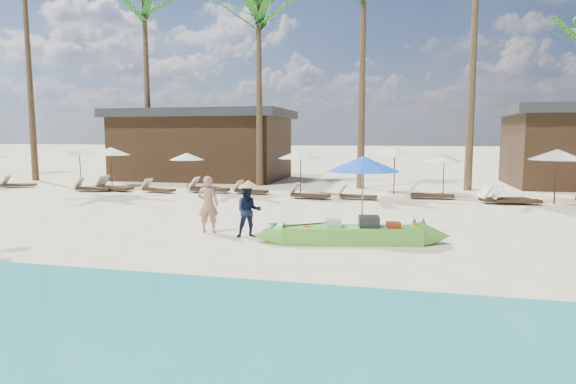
# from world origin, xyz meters

# --- Properties ---
(ground) EXTENTS (240.00, 240.00, 0.00)m
(ground) POSITION_xyz_m (0.00, 0.00, 0.00)
(ground) COLOR beige
(ground) RESTS_ON ground
(wet_sand_strip) EXTENTS (240.00, 4.50, 0.01)m
(wet_sand_strip) POSITION_xyz_m (0.00, -5.00, 0.00)
(wet_sand_strip) COLOR tan
(wet_sand_strip) RESTS_ON ground
(green_canoe) EXTENTS (5.55, 1.43, 0.71)m
(green_canoe) POSITION_xyz_m (2.98, 1.04, 0.24)
(green_canoe) COLOR #5DBA38
(green_canoe) RESTS_ON ground
(tourist) EXTENTS (0.64, 0.47, 1.60)m
(tourist) POSITION_xyz_m (-1.08, 1.52, 0.80)
(tourist) COLOR tan
(tourist) RESTS_ON ground
(vendor_green) EXTENTS (0.84, 0.76, 1.42)m
(vendor_green) POSITION_xyz_m (0.23, 1.15, 0.71)
(vendor_green) COLOR #131B36
(vendor_green) RESTS_ON ground
(blue_umbrella) EXTENTS (2.02, 2.02, 2.17)m
(blue_umbrella) POSITION_xyz_m (3.16, 2.16, 1.96)
(blue_umbrella) COLOR #99999E
(blue_umbrella) RESTS_ON ground
(resort_parasol_2) EXTENTS (2.06, 2.06, 2.13)m
(resort_parasol_2) POSITION_xyz_m (-12.22, 11.07, 1.92)
(resort_parasol_2) COLOR #352515
(resort_parasol_2) RESTS_ON ground
(lounger_2_left) EXTENTS (1.72, 0.96, 0.56)m
(lounger_2_left) POSITION_xyz_m (-15.46, 10.28, 0.19)
(lounger_2_left) COLOR #352515
(lounger_2_left) RESTS_ON ground
(resort_parasol_3) EXTENTS (2.05, 2.05, 2.11)m
(resort_parasol_3) POSITION_xyz_m (-10.74, 11.63, 1.90)
(resort_parasol_3) COLOR #352515
(resort_parasol_3) RESTS_ON ground
(lounger_3_left) EXTENTS (1.82, 0.84, 0.60)m
(lounger_3_left) POSITION_xyz_m (-10.55, 9.59, 0.20)
(lounger_3_left) COLOR #352515
(lounger_3_left) RESTS_ON ground
(lounger_3_right) EXTENTS (2.03, 0.97, 0.66)m
(lounger_3_right) POSITION_xyz_m (-9.63, 10.01, 0.22)
(lounger_3_right) COLOR #352515
(lounger_3_right) RESTS_ON ground
(resort_parasol_4) EXTENTS (1.79, 1.79, 1.84)m
(resort_parasol_4) POSITION_xyz_m (-6.49, 11.80, 1.66)
(resort_parasol_4) COLOR #352515
(resort_parasol_4) RESTS_ON ground
(lounger_4_left) EXTENTS (1.76, 0.82, 0.58)m
(lounger_4_left) POSITION_xyz_m (-7.21, 9.91, 0.19)
(lounger_4_left) COLOR #352515
(lounger_4_left) RESTS_ON ground
(lounger_4_right) EXTENTS (1.93, 0.63, 0.65)m
(lounger_4_right) POSITION_xyz_m (-4.82, 10.38, 0.22)
(lounger_4_right) COLOR #352515
(lounger_4_right) RESTS_ON ground
(resort_parasol_5) EXTENTS (2.04, 2.04, 2.11)m
(resort_parasol_5) POSITION_xyz_m (-0.23, 10.21, 1.90)
(resort_parasol_5) COLOR #352515
(resort_parasol_5) RESTS_ON ground
(lounger_5_left) EXTENTS (1.69, 0.71, 0.56)m
(lounger_5_left) POSITION_xyz_m (-2.71, 10.35, 0.19)
(lounger_5_left) COLOR #352515
(lounger_5_left) RESTS_ON ground
(resort_parasol_6) EXTENTS (2.14, 2.14, 2.20)m
(resort_parasol_6) POSITION_xyz_m (3.88, 11.82, 1.99)
(resort_parasol_6) COLOR #352515
(resort_parasol_6) RESTS_ON ground
(lounger_6_left) EXTENTS (1.82, 0.80, 0.60)m
(lounger_6_left) POSITION_xyz_m (0.27, 9.31, 0.20)
(lounger_6_left) COLOR #352515
(lounger_6_left) RESTS_ON ground
(lounger_6_right) EXTENTS (1.68, 0.64, 0.56)m
(lounger_6_right) POSITION_xyz_m (2.30, 9.56, 0.19)
(lounger_6_right) COLOR #352515
(lounger_6_right) RESTS_ON ground
(resort_parasol_7) EXTENTS (1.88, 1.88, 1.94)m
(resort_parasol_7) POSITION_xyz_m (6.05, 11.67, 1.75)
(resort_parasol_7) COLOR #352515
(resort_parasol_7) RESTS_ON ground
(lounger_7_left) EXTENTS (1.92, 0.64, 0.65)m
(lounger_7_left) POSITION_xyz_m (5.37, 10.47, 0.22)
(lounger_7_left) COLOR #352515
(lounger_7_left) RESTS_ON ground
(lounger_7_right) EXTENTS (2.07, 1.18, 0.67)m
(lounger_7_right) POSITION_xyz_m (8.12, 9.66, 0.22)
(lounger_7_right) COLOR #352515
(lounger_7_right) RESTS_ON ground
(resort_parasol_8) EXTENTS (2.13, 2.13, 2.19)m
(resort_parasol_8) POSITION_xyz_m (10.15, 9.92, 1.97)
(resort_parasol_8) COLOR #352515
(resort_parasol_8) RESTS_ON ground
(lounger_8_left) EXTENTS (1.85, 0.70, 0.61)m
(lounger_8_left) POSITION_xyz_m (8.56, 9.46, 0.21)
(lounger_8_left) COLOR #352515
(lounger_8_left) RESTS_ON ground
(palm_2) EXTENTS (2.08, 2.08, 11.33)m
(palm_2) POSITION_xyz_m (-10.45, 15.08, 9.18)
(palm_2) COLOR brown
(palm_2) RESTS_ON ground
(palm_3) EXTENTS (2.08, 2.08, 10.52)m
(palm_3) POSITION_xyz_m (-3.36, 14.27, 8.58)
(palm_3) COLOR brown
(palm_3) RESTS_ON ground
(pavilion_west) EXTENTS (10.80, 6.60, 4.30)m
(pavilion_west) POSITION_xyz_m (-8.00, 17.50, 2.19)
(pavilion_west) COLOR #352515
(pavilion_west) RESTS_ON ground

